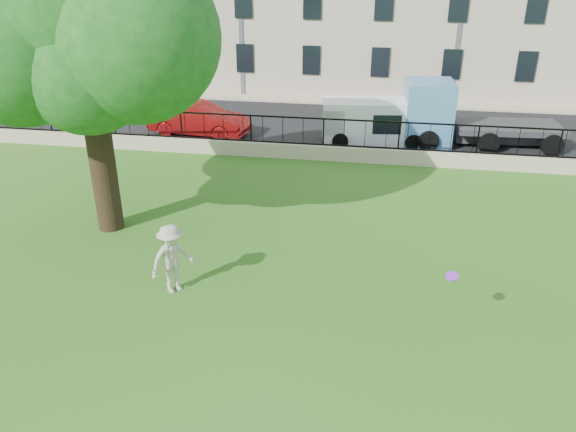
% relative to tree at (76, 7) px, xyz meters
% --- Properties ---
extents(ground, '(120.00, 120.00, 0.00)m').
position_rel_tree_xyz_m(ground, '(5.82, -4.65, -6.38)').
color(ground, '#2E6217').
rests_on(ground, ground).
extents(retaining_wall, '(50.00, 0.40, 0.60)m').
position_rel_tree_xyz_m(retaining_wall, '(5.82, 7.35, -6.08)').
color(retaining_wall, tan).
rests_on(retaining_wall, ground).
extents(iron_railing, '(50.00, 0.05, 1.13)m').
position_rel_tree_xyz_m(iron_railing, '(5.82, 7.35, -5.23)').
color(iron_railing, black).
rests_on(iron_railing, retaining_wall).
extents(street, '(60.00, 9.00, 0.01)m').
position_rel_tree_xyz_m(street, '(5.82, 12.05, -6.38)').
color(street, black).
rests_on(street, ground).
extents(sidewalk, '(60.00, 1.40, 0.12)m').
position_rel_tree_xyz_m(sidewalk, '(5.82, 17.25, -6.32)').
color(sidewalk, tan).
rests_on(sidewalk, ground).
extents(tree, '(7.90, 6.10, 9.67)m').
position_rel_tree_xyz_m(tree, '(0.00, 0.00, 0.00)').
color(tree, black).
rests_on(tree, ground).
extents(man, '(1.26, 1.33, 1.81)m').
position_rel_tree_xyz_m(man, '(3.32, -3.17, -5.48)').
color(man, '#B6AC94').
rests_on(man, ground).
extents(frisbee, '(0.36, 0.36, 0.12)m').
position_rel_tree_xyz_m(frisbee, '(9.82, -3.89, -4.87)').
color(frisbee, '#9028E6').
extents(red_sedan, '(4.76, 2.09, 1.52)m').
position_rel_tree_xyz_m(red_sedan, '(-0.20, 9.75, -5.62)').
color(red_sedan, '#A11315').
rests_on(red_sedan, street).
extents(white_van, '(4.78, 2.38, 1.93)m').
position_rel_tree_xyz_m(white_van, '(7.82, 9.91, -5.42)').
color(white_van, white).
rests_on(white_van, street).
extents(blue_truck, '(6.70, 2.76, 2.75)m').
position_rel_tree_xyz_m(blue_truck, '(12.32, 10.44, -5.00)').
color(blue_truck, '#528CC0').
rests_on(blue_truck, street).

